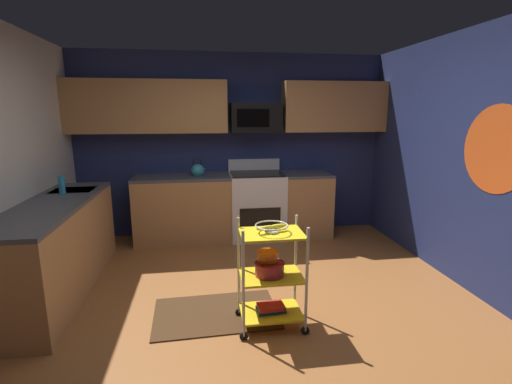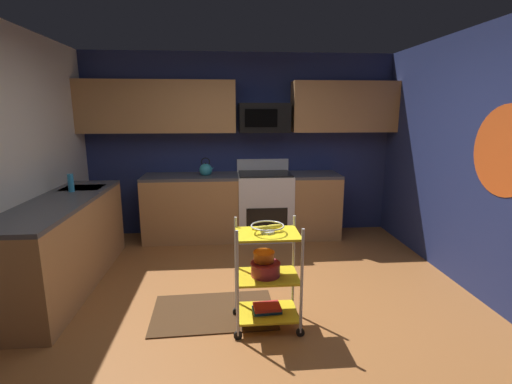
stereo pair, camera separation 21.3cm
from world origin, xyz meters
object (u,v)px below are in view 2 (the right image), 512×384
at_px(fruit_bowl, 268,227).
at_px(dish_soap_bottle, 71,183).
at_px(mixing_bowl_large, 266,269).
at_px(oven_range, 265,205).
at_px(book_stack, 267,308).
at_px(rolling_cart, 267,276).
at_px(microwave, 264,118).
at_px(kettle, 206,170).
at_px(mixing_bowl_small, 264,256).

distance_m(fruit_bowl, dish_soap_bottle, 2.42).
xyz_separation_m(mixing_bowl_large, dish_soap_bottle, (-2.01, 1.32, 0.50)).
xyz_separation_m(oven_range, book_stack, (-0.22, -2.31, -0.32)).
relative_size(rolling_cart, dish_soap_bottle, 4.57).
xyz_separation_m(rolling_cart, book_stack, (0.00, -0.00, -0.29)).
bearing_deg(microwave, rolling_cart, -95.23).
bearing_deg(kettle, book_stack, -75.36).
bearing_deg(book_stack, dish_soap_bottle, 146.96).
bearing_deg(oven_range, rolling_cart, -95.47).
height_order(fruit_bowl, mixing_bowl_small, fruit_bowl).
relative_size(fruit_bowl, kettle, 1.03).
xyz_separation_m(oven_range, dish_soap_bottle, (-2.25, -0.99, 0.54)).
bearing_deg(fruit_bowl, microwave, 84.77).
relative_size(oven_range, fruit_bowl, 4.04).
bearing_deg(fruit_bowl, mixing_bowl_large, 180.00).
height_order(microwave, mixing_bowl_small, microwave).
bearing_deg(oven_range, mixing_bowl_small, -96.18).
xyz_separation_m(fruit_bowl, mixing_bowl_large, (-0.01, 0.00, -0.36)).
bearing_deg(mixing_bowl_large, dish_soap_bottle, 146.77).
height_order(microwave, rolling_cart, microwave).
bearing_deg(mixing_bowl_small, mixing_bowl_large, -72.24).
distance_m(fruit_bowl, kettle, 2.38).
distance_m(oven_range, mixing_bowl_large, 2.32).
xyz_separation_m(mixing_bowl_large, kettle, (-0.59, 2.30, 0.48)).
relative_size(mixing_bowl_large, kettle, 0.95).
height_order(oven_range, kettle, kettle).
bearing_deg(fruit_bowl, rolling_cart, 90.00).
bearing_deg(oven_range, microwave, 90.26).
xyz_separation_m(oven_range, mixing_bowl_large, (-0.24, -2.31, 0.04)).
distance_m(book_stack, dish_soap_bottle, 2.57).
bearing_deg(rolling_cart, mixing_bowl_large, -180.00).
height_order(oven_range, mixing_bowl_large, oven_range).
bearing_deg(microwave, book_stack, -95.23).
xyz_separation_m(microwave, fruit_bowl, (-0.22, -2.41, -0.82)).
relative_size(oven_range, microwave, 1.57).
distance_m(rolling_cart, book_stack, 0.29).
xyz_separation_m(microwave, mixing_bowl_small, (-0.25, -2.38, -1.08)).
height_order(mixing_bowl_large, dish_soap_bottle, dish_soap_bottle).
distance_m(rolling_cart, kettle, 2.44).
distance_m(fruit_bowl, mixing_bowl_large, 0.36).
bearing_deg(mixing_bowl_large, fruit_bowl, 0.00).
relative_size(rolling_cart, mixing_bowl_large, 3.63).
bearing_deg(kettle, fruit_bowl, -75.36).
height_order(fruit_bowl, dish_soap_bottle, dish_soap_bottle).
bearing_deg(mixing_bowl_small, fruit_bowl, -53.61).
relative_size(book_stack, dish_soap_bottle, 1.25).
distance_m(microwave, dish_soap_bottle, 2.59).
height_order(oven_range, rolling_cart, oven_range).
bearing_deg(rolling_cart, microwave, 84.77).
xyz_separation_m(oven_range, kettle, (-0.82, -0.00, 0.52)).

